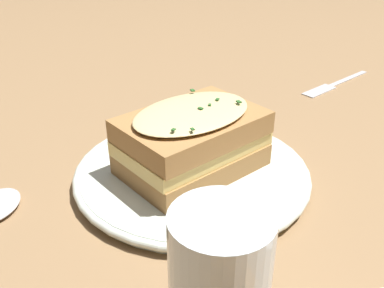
{
  "coord_description": "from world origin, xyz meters",
  "views": [
    {
      "loc": [
        0.16,
        0.42,
        0.28
      ],
      "look_at": [
        0.01,
        0.02,
        0.05
      ],
      "focal_mm": 42.0,
      "sensor_mm": 36.0,
      "label": 1
    }
  ],
  "objects_px": {
    "dinner_plate": "(192,173)",
    "fork": "(331,86)",
    "sandwich": "(192,140)",
    "water_glass": "(219,287)"
  },
  "relations": [
    {
      "from": "sandwich",
      "to": "fork",
      "type": "relative_size",
      "value": 1.04
    },
    {
      "from": "sandwich",
      "to": "fork",
      "type": "distance_m",
      "value": 0.37
    },
    {
      "from": "dinner_plate",
      "to": "water_glass",
      "type": "xyz_separation_m",
      "value": [
        0.06,
        0.21,
        0.05
      ]
    },
    {
      "from": "dinner_plate",
      "to": "sandwich",
      "type": "xyz_separation_m",
      "value": [
        0.0,
        0.0,
        0.04
      ]
    },
    {
      "from": "dinner_plate",
      "to": "water_glass",
      "type": "height_order",
      "value": "water_glass"
    },
    {
      "from": "dinner_plate",
      "to": "fork",
      "type": "bearing_deg",
      "value": -150.06
    },
    {
      "from": "dinner_plate",
      "to": "fork",
      "type": "relative_size",
      "value": 1.57
    },
    {
      "from": "dinner_plate",
      "to": "water_glass",
      "type": "bearing_deg",
      "value": 74.14
    },
    {
      "from": "dinner_plate",
      "to": "water_glass",
      "type": "relative_size",
      "value": 2.28
    },
    {
      "from": "dinner_plate",
      "to": "sandwich",
      "type": "bearing_deg",
      "value": 70.62
    }
  ]
}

